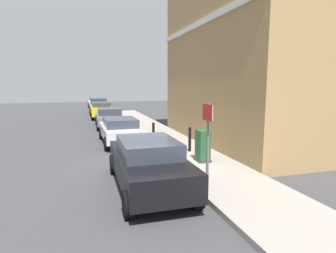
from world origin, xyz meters
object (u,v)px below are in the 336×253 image
object	(u,v)px
utility_cabinet	(203,147)
street_sign	(208,133)
car_green	(99,105)
bollard_near_cabinet	(190,138)
car_grey	(109,117)
car_yellow	(101,110)
car_white	(96,102)
car_silver	(120,130)
car_black	(148,163)
bollard_far_kerb	(153,133)

from	to	relation	value
utility_cabinet	street_sign	world-z (taller)	street_sign
car_green	bollard_near_cabinet	size ratio (longest dim) A/B	3.89
car_grey	street_sign	xyz separation A→B (m)	(1.47, -12.93, 0.96)
bollard_near_cabinet	car_green	bearing A→B (deg)	97.52
car_yellow	utility_cabinet	world-z (taller)	car_yellow
car_white	bollard_near_cabinet	size ratio (longest dim) A/B	3.96
car_silver	street_sign	xyz separation A→B (m)	(1.45, -7.17, 0.97)
car_silver	car_grey	xyz separation A→B (m)	(-0.02, 5.76, 0.01)
car_black	utility_cabinet	world-z (taller)	car_black
car_black	utility_cabinet	distance (m)	2.99
car_black	street_sign	world-z (taller)	street_sign
bollard_near_cabinet	bollard_far_kerb	xyz separation A→B (m)	(-1.11, 1.83, 0.00)
car_black	car_green	bearing A→B (deg)	0.63
car_yellow	car_green	xyz separation A→B (m)	(0.10, 5.42, 0.01)
car_green	car_grey	bearing A→B (deg)	-177.77
car_black	car_grey	size ratio (longest dim) A/B	1.08
car_grey	car_white	world-z (taller)	car_grey
car_green	bollard_near_cabinet	distance (m)	20.17
utility_cabinet	bollard_far_kerb	bearing A→B (deg)	106.63
car_green	utility_cabinet	bearing A→B (deg)	-171.69
car_green	bollard_far_kerb	bearing A→B (deg)	-173.61
car_white	car_yellow	bearing A→B (deg)	178.80
car_yellow	bollard_near_cabinet	size ratio (longest dim) A/B	4.14
car_black	bollard_far_kerb	bearing A→B (deg)	-15.02
car_yellow	bollard_far_kerb	size ratio (longest dim) A/B	4.14
car_silver	car_yellow	bearing A→B (deg)	0.12
car_black	car_white	xyz separation A→B (m)	(-0.11, 29.41, -0.07)
bollard_near_cabinet	utility_cabinet	bearing A→B (deg)	-93.65
utility_cabinet	bollard_far_kerb	size ratio (longest dim) A/B	1.11
car_white	bollard_near_cabinet	world-z (taller)	car_white
car_grey	bollard_far_kerb	size ratio (longest dim) A/B	3.91
car_white	utility_cabinet	xyz separation A→B (m)	(2.54, -27.67, -0.00)
street_sign	bollard_near_cabinet	bearing A→B (deg)	75.45
utility_cabinet	car_silver	bearing A→B (deg)	116.96
car_green	utility_cabinet	distance (m)	21.71
car_black	street_sign	distance (m)	1.88
car_grey	utility_cabinet	world-z (taller)	car_grey
car_grey	street_sign	distance (m)	13.04
car_yellow	street_sign	distance (m)	18.70
car_white	utility_cabinet	size ratio (longest dim) A/B	3.57
street_sign	car_yellow	bearing A→B (deg)	95.20
bollard_near_cabinet	car_silver	bearing A→B (deg)	128.45
car_white	car_green	bearing A→B (deg)	179.27
car_grey	bollard_near_cabinet	distance (m)	9.25
car_silver	car_grey	world-z (taller)	car_grey
car_grey	utility_cabinet	distance (m)	10.74
car_white	utility_cabinet	world-z (taller)	utility_cabinet
utility_cabinet	street_sign	size ratio (longest dim) A/B	0.50
car_grey	utility_cabinet	size ratio (longest dim) A/B	3.53
car_black	car_grey	bearing A→B (deg)	0.31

